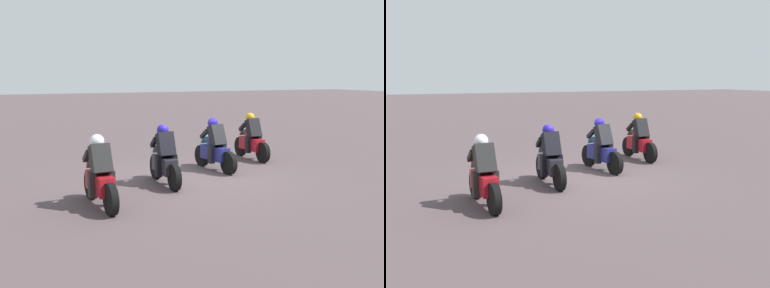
# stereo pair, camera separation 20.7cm
# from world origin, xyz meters

# --- Properties ---
(ground_plane) EXTENTS (120.00, 120.00, 0.00)m
(ground_plane) POSITION_xyz_m (0.00, 0.00, 0.00)
(ground_plane) COLOR #4E4043
(rider_lane_a) EXTENTS (2.04, 0.55, 1.51)m
(rider_lane_a) POSITION_xyz_m (1.64, -2.89, 0.62)
(rider_lane_a) COLOR black
(rider_lane_a) RESTS_ON ground_plane
(rider_lane_b) EXTENTS (2.04, 0.56, 1.51)m
(rider_lane_b) POSITION_xyz_m (0.60, -0.97, 0.62)
(rider_lane_b) COLOR black
(rider_lane_b) RESTS_ON ground_plane
(rider_lane_c) EXTENTS (2.04, 0.55, 1.51)m
(rider_lane_c) POSITION_xyz_m (-0.38, 0.98, 0.62)
(rider_lane_c) COLOR black
(rider_lane_c) RESTS_ON ground_plane
(rider_lane_d) EXTENTS (2.04, 0.55, 1.51)m
(rider_lane_d) POSITION_xyz_m (-1.61, 2.93, 0.62)
(rider_lane_d) COLOR black
(rider_lane_d) RESTS_ON ground_plane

